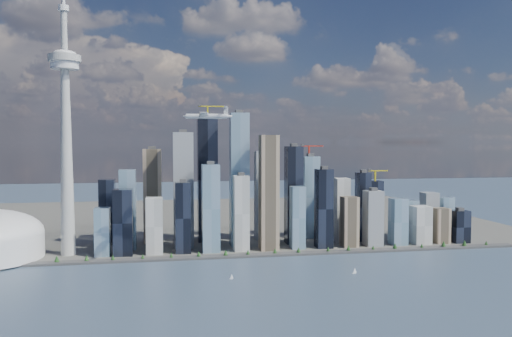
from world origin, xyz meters
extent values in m
plane|color=#384E63|center=(0.00, 0.00, 0.00)|extent=(4000.00, 4000.00, 0.00)
cube|color=#383838|center=(0.00, 250.00, 2.00)|extent=(1100.00, 22.00, 4.00)
cube|color=#4C4C47|center=(0.00, 700.00, 1.50)|extent=(1400.00, 900.00, 3.00)
cylinder|color=#3F2D1E|center=(-390.00, 250.00, 5.20)|extent=(1.00, 1.00, 2.40)
cone|color=#19461C|center=(-390.00, 250.00, 8.80)|extent=(7.20, 7.20, 8.00)
cylinder|color=#3F2D1E|center=(-303.33, 250.00, 5.20)|extent=(1.00, 1.00, 2.40)
cone|color=#19461C|center=(-303.33, 250.00, 8.80)|extent=(7.20, 7.20, 8.00)
cylinder|color=#3F2D1E|center=(-216.67, 250.00, 5.20)|extent=(1.00, 1.00, 2.40)
cone|color=#19461C|center=(-216.67, 250.00, 8.80)|extent=(7.20, 7.20, 8.00)
cylinder|color=#3F2D1E|center=(-130.00, 250.00, 5.20)|extent=(1.00, 1.00, 2.40)
cone|color=#19461C|center=(-130.00, 250.00, 8.80)|extent=(7.20, 7.20, 8.00)
cylinder|color=#3F2D1E|center=(-43.33, 250.00, 5.20)|extent=(1.00, 1.00, 2.40)
cone|color=#19461C|center=(-43.33, 250.00, 8.80)|extent=(7.20, 7.20, 8.00)
cylinder|color=#3F2D1E|center=(43.33, 250.00, 5.20)|extent=(1.00, 1.00, 2.40)
cone|color=#19461C|center=(43.33, 250.00, 8.80)|extent=(7.20, 7.20, 8.00)
cylinder|color=#3F2D1E|center=(130.00, 250.00, 5.20)|extent=(1.00, 1.00, 2.40)
cone|color=#19461C|center=(130.00, 250.00, 8.80)|extent=(7.20, 7.20, 8.00)
cylinder|color=#3F2D1E|center=(216.67, 250.00, 5.20)|extent=(1.00, 1.00, 2.40)
cone|color=#19461C|center=(216.67, 250.00, 8.80)|extent=(7.20, 7.20, 8.00)
cylinder|color=#3F2D1E|center=(303.33, 250.00, 5.20)|extent=(1.00, 1.00, 2.40)
cone|color=#19461C|center=(303.33, 250.00, 8.80)|extent=(7.20, 7.20, 8.00)
cylinder|color=#3F2D1E|center=(390.00, 250.00, 5.20)|extent=(1.00, 1.00, 2.40)
cone|color=#19461C|center=(390.00, 250.00, 8.80)|extent=(7.20, 7.20, 8.00)
cylinder|color=#3F2D1E|center=(476.67, 250.00, 5.20)|extent=(1.00, 1.00, 2.40)
cone|color=#19461C|center=(476.67, 250.00, 8.80)|extent=(7.20, 7.20, 8.00)
cube|color=black|center=(-200.00, 290.00, 62.66)|extent=(34.00, 34.00, 119.32)
cube|color=#789DB6|center=(-200.00, 340.00, 78.93)|extent=(30.00, 30.00, 151.87)
cube|color=beige|center=(-150.00, 290.00, 54.53)|extent=(30.00, 30.00, 103.05)
cube|color=tan|center=(-150.00, 395.00, 97.92)|extent=(36.00, 36.00, 189.83)
cube|color=gray|center=(-95.00, 340.00, 114.19)|extent=(38.00, 38.00, 222.38)
cube|color=black|center=(-95.00, 290.00, 68.09)|extent=(28.00, 28.00, 130.17)
cube|color=#789DB6|center=(-40.00, 290.00, 84.36)|extent=(32.00, 32.00, 162.72)
cube|color=black|center=(-40.00, 395.00, 130.46)|extent=(40.00, 40.00, 254.92)
cube|color=#789DB6|center=(15.00, 340.00, 133.17)|extent=(36.00, 36.00, 260.34)
cube|color=beige|center=(15.00, 290.00, 73.51)|extent=(28.00, 28.00, 141.02)
cube|color=tan|center=(70.00, 290.00, 111.48)|extent=(34.00, 34.00, 216.95)
cube|color=gray|center=(70.00, 395.00, 95.21)|extent=(30.00, 30.00, 184.41)
cube|color=black|center=(125.00, 340.00, 100.63)|extent=(32.00, 32.00, 195.26)
cube|color=#789DB6|center=(125.00, 290.00, 62.66)|extent=(26.00, 26.00, 119.32)
cube|color=black|center=(175.00, 290.00, 78.93)|extent=(30.00, 30.00, 151.87)
cube|color=#789DB6|center=(175.00, 395.00, 89.78)|extent=(34.00, 34.00, 173.56)
cube|color=beige|center=(225.00, 340.00, 68.09)|extent=(28.00, 28.00, 130.17)
cube|color=tan|center=(225.00, 290.00, 51.81)|extent=(30.00, 30.00, 97.63)
cube|color=gray|center=(275.00, 290.00, 57.24)|extent=(32.00, 32.00, 108.48)
cube|color=black|center=(275.00, 340.00, 73.51)|extent=(26.00, 26.00, 141.02)
cube|color=#789DB6|center=(325.00, 290.00, 49.10)|extent=(30.00, 30.00, 92.21)
cube|color=black|center=(325.00, 395.00, 62.66)|extent=(28.00, 28.00, 119.32)
cube|color=#789DB6|center=(375.00, 340.00, 43.68)|extent=(30.00, 30.00, 81.36)
cube|color=beige|center=(375.00, 290.00, 40.97)|extent=(34.00, 34.00, 75.93)
cube|color=tan|center=(420.00, 290.00, 38.26)|extent=(28.00, 28.00, 70.51)
cube|color=gray|center=(420.00, 340.00, 51.81)|extent=(30.00, 30.00, 97.63)
cube|color=black|center=(465.00, 290.00, 35.54)|extent=(32.00, 32.00, 65.09)
cube|color=#789DB6|center=(465.00, 340.00, 46.39)|extent=(26.00, 26.00, 86.78)
cube|color=black|center=(-240.00, 395.00, 68.09)|extent=(30.00, 30.00, 130.17)
cube|color=#789DB6|center=(-240.00, 290.00, 46.39)|extent=(26.00, 26.00, 86.78)
cube|color=gold|center=(-40.00, 395.00, 268.92)|extent=(3.00, 3.00, 22.00)
cube|color=gold|center=(-31.75, 395.00, 279.92)|extent=(55.00, 2.20, 2.20)
cube|color=#383838|center=(-56.50, 395.00, 281.92)|extent=(6.00, 4.00, 4.00)
cube|color=#B02719|center=(175.00, 395.00, 187.56)|extent=(3.00, 3.00, 22.00)
cube|color=#B02719|center=(182.20, 395.00, 198.56)|extent=(48.00, 2.20, 2.20)
cube|color=#383838|center=(160.60, 395.00, 200.56)|extent=(6.00, 4.00, 4.00)
cube|color=gold|center=(325.00, 395.00, 133.32)|extent=(3.00, 3.00, 22.00)
cube|color=gold|center=(331.75, 395.00, 144.32)|extent=(45.00, 2.20, 2.20)
cube|color=#383838|center=(311.50, 395.00, 146.32)|extent=(6.00, 4.00, 4.00)
cone|color=#AEAFA9|center=(-300.00, 310.00, 173.00)|extent=(26.00, 26.00, 340.00)
cylinder|color=silver|center=(-300.00, 310.00, 343.00)|extent=(48.00, 48.00, 14.00)
cylinder|color=#AEAFA9|center=(-300.00, 310.00, 355.00)|extent=(56.00, 56.00, 12.00)
ellipsoid|color=silver|center=(-300.00, 310.00, 363.00)|extent=(40.00, 40.00, 14.00)
cylinder|color=#AEAFA9|center=(-300.00, 310.00, 403.00)|extent=(11.00, 11.00, 80.00)
cylinder|color=silver|center=(-300.00, 310.00, 443.00)|extent=(18.00, 18.00, 10.00)
cylinder|color=silver|center=(-59.70, 172.34, 248.00)|extent=(65.55, 16.40, 8.01)
cone|color=silver|center=(-93.20, 176.74, 248.00)|extent=(9.72, 9.08, 8.01)
cone|color=silver|center=(-24.97, 167.79, 248.00)|extent=(13.45, 9.57, 8.01)
cube|color=silver|center=(-62.18, 172.67, 252.25)|extent=(19.03, 70.77, 1.25)
cylinder|color=silver|center=(-63.97, 159.02, 250.25)|extent=(14.23, 6.26, 4.50)
cylinder|color=silver|center=(-60.39, 186.32, 250.25)|extent=(14.23, 6.26, 4.50)
cylinder|color=#3F3F3F|center=(-71.41, 160.00, 250.25)|extent=(1.67, 9.97, 10.01)
cylinder|color=#3F3F3F|center=(-67.84, 187.29, 250.25)|extent=(1.67, 9.97, 10.01)
cube|color=silver|center=(-28.69, 168.28, 256.00)|extent=(7.08, 1.90, 13.76)
cube|color=silver|center=(-28.69, 168.28, 263.01)|extent=(8.39, 23.05, 0.88)
cube|color=white|center=(-28.83, 108.29, 0.38)|extent=(5.74, 1.89, 0.76)
cylinder|color=#999999|center=(-28.83, 108.29, 4.74)|extent=(0.23, 0.23, 8.53)
cube|color=white|center=(166.05, 106.22, 0.44)|extent=(6.70, 2.62, 0.87)
cylinder|color=#999999|center=(166.05, 106.22, 5.44)|extent=(0.26, 0.26, 9.80)
camera|label=1|loc=(-121.32, -628.73, 206.17)|focal=35.00mm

